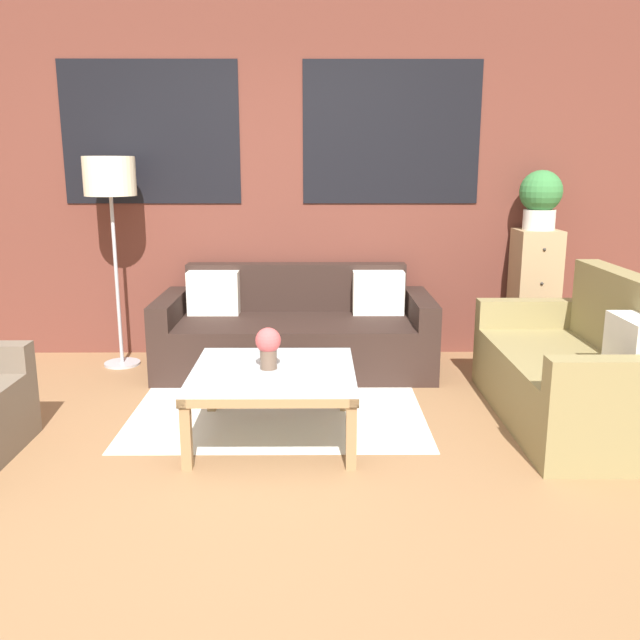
{
  "coord_description": "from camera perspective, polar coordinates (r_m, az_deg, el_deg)",
  "views": [
    {
      "loc": [
        0.35,
        -3.14,
        1.57
      ],
      "look_at": [
        0.38,
        1.24,
        0.55
      ],
      "focal_mm": 38.0,
      "sensor_mm": 36.0,
      "label": 1
    }
  ],
  "objects": [
    {
      "name": "ground_plane",
      "position": [
        3.52,
        -6.19,
        -13.43
      ],
      "size": [
        16.0,
        16.0,
        0.0
      ],
      "primitive_type": "plane",
      "color": "#8E6642"
    },
    {
      "name": "wall_back_brick",
      "position": [
        5.59,
        -4.04,
        11.41
      ],
      "size": [
        8.4,
        0.09,
        2.8
      ],
      "color": "brown",
      "rests_on": "ground_plane"
    },
    {
      "name": "rug",
      "position": [
        4.61,
        -3.43,
        -6.79
      ],
      "size": [
        1.86,
        1.74,
        0.0
      ],
      "color": "silver",
      "rests_on": "ground_plane"
    },
    {
      "name": "couch_dark",
      "position": [
        5.25,
        -2.06,
        -1.15
      ],
      "size": [
        2.08,
        0.88,
        0.78
      ],
      "color": "black",
      "rests_on": "ground_plane"
    },
    {
      "name": "settee_vintage",
      "position": [
        4.45,
        20.91,
        -4.24
      ],
      "size": [
        0.8,
        1.62,
        0.92
      ],
      "color": "olive",
      "rests_on": "ground_plane"
    },
    {
      "name": "coffee_table",
      "position": [
        3.93,
        -3.96,
        -4.99
      ],
      "size": [
        0.93,
        0.93,
        0.41
      ],
      "color": "silver",
      "rests_on": "ground_plane"
    },
    {
      "name": "floor_lamp",
      "position": [
        5.41,
        -17.26,
        10.78
      ],
      "size": [
        0.39,
        0.39,
        1.62
      ],
      "color": "#B2B2B7",
      "rests_on": "ground_plane"
    },
    {
      "name": "drawer_cabinet",
      "position": [
        5.7,
        17.53,
        1.96
      ],
      "size": [
        0.33,
        0.37,
        1.06
      ],
      "color": "tan",
      "rests_on": "ground_plane"
    },
    {
      "name": "potted_plant",
      "position": [
        5.61,
        18.08,
        9.78
      ],
      "size": [
        0.33,
        0.33,
        0.46
      ],
      "color": "silver",
      "rests_on": "drawer_cabinet"
    },
    {
      "name": "flower_vase",
      "position": [
        3.89,
        -4.39,
        -2.13
      ],
      "size": [
        0.15,
        0.15,
        0.24
      ],
      "color": "brown",
      "rests_on": "coffee_table"
    }
  ]
}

